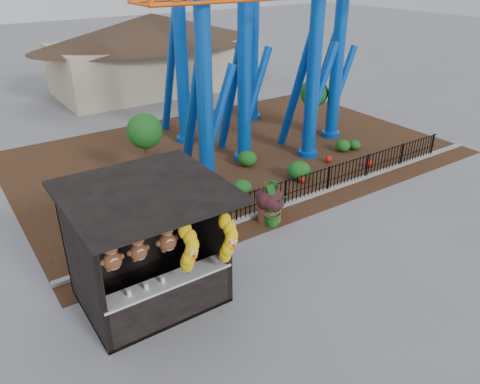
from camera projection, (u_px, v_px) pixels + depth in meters
ground at (275, 279)px, 12.43m from camera, size 120.00×120.00×0.00m
mulch_bed at (234, 153)px, 20.34m from camera, size 18.00×12.00×0.02m
curb at (311, 196)px, 16.63m from camera, size 18.00×0.18×0.12m
prize_booth at (152, 251)px, 10.94m from camera, size 3.50×3.40×3.12m
picket_fence at (331, 178)px, 16.88m from camera, size 12.20×0.06×1.00m
terracotta_planter at (269, 212)px, 15.03m from camera, size 0.97×0.97×0.66m
planter_foliage at (270, 194)px, 14.74m from camera, size 0.70×0.70×0.64m
potted_plant at (272, 210)px, 14.77m from camera, size 1.10×1.02×1.00m
landscaping at (289, 165)px, 18.45m from camera, size 7.36×3.43×0.71m
pavilion at (153, 40)px, 28.81m from camera, size 15.00×15.00×4.80m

